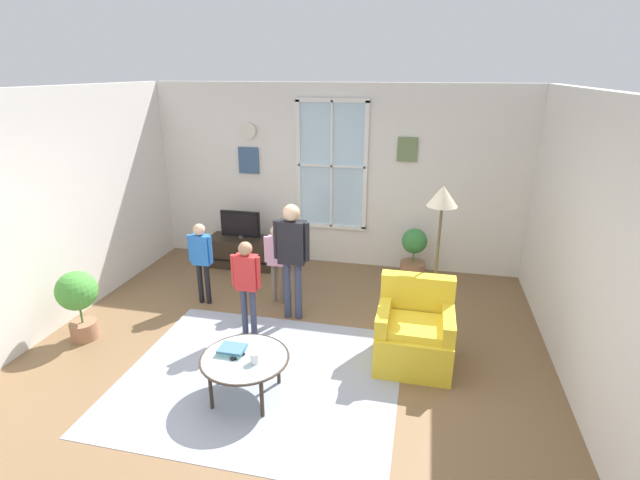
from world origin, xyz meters
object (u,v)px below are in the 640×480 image
object	(u,v)px
coffee_table	(245,359)
person_pink_shirt	(277,255)
remote_near_books	(238,356)
potted_plant_by_window	(414,253)
person_red_shirt	(247,278)
cup	(255,358)
television	(240,224)
potted_plant_corner	(78,297)
armchair	(414,333)
person_blue_shirt	(201,254)
floor_lamp	(441,212)
person_black_shirt	(292,249)
book_stack	(232,350)
tv_stand	(242,252)

from	to	relation	value
coffee_table	person_pink_shirt	distance (m)	1.91
remote_near_books	potted_plant_by_window	xyz separation A→B (m)	(1.47, 3.04, -0.04)
person_red_shirt	person_pink_shirt	bearing A→B (deg)	84.52
remote_near_books	cup	bearing A→B (deg)	-13.88
television	person_red_shirt	xyz separation A→B (m)	(0.83, -1.89, 0.03)
person_pink_shirt	person_red_shirt	world-z (taller)	person_red_shirt
remote_near_books	person_pink_shirt	world-z (taller)	person_pink_shirt
cup	potted_plant_corner	xyz separation A→B (m)	(-2.28, 0.60, 0.05)
armchair	person_pink_shirt	size ratio (longest dim) A/B	0.83
person_pink_shirt	person_red_shirt	bearing A→B (deg)	-95.48
coffee_table	cup	world-z (taller)	cup
coffee_table	person_blue_shirt	bearing A→B (deg)	126.33
potted_plant_corner	floor_lamp	world-z (taller)	floor_lamp
television	remote_near_books	size ratio (longest dim) A/B	4.38
person_black_shirt	person_red_shirt	size ratio (longest dim) A/B	1.27
person_red_shirt	potted_plant_by_window	size ratio (longest dim) A/B	1.50
person_black_shirt	potted_plant_corner	distance (m)	2.43
cup	potted_plant_corner	size ratio (longest dim) A/B	0.12
cup	book_stack	bearing A→B (deg)	157.03
book_stack	person_blue_shirt	size ratio (longest dim) A/B	0.22
person_blue_shirt	person_pink_shirt	size ratio (longest dim) A/B	1.03
tv_stand	cup	distance (m)	3.27
coffee_table	person_red_shirt	distance (m)	1.14
tv_stand	floor_lamp	xyz separation A→B (m)	(2.87, -1.43, 1.24)
person_black_shirt	armchair	bearing A→B (deg)	-22.58
tv_stand	person_blue_shirt	xyz separation A→B (m)	(-0.01, -1.28, 0.45)
person_pink_shirt	potted_plant_corner	world-z (taller)	person_pink_shirt
tv_stand	person_red_shirt	bearing A→B (deg)	-66.24
remote_near_books	person_blue_shirt	size ratio (longest dim) A/B	0.13
television	floor_lamp	world-z (taller)	floor_lamp
remote_near_books	potted_plant_corner	bearing A→B (deg)	165.17
armchair	remote_near_books	size ratio (longest dim) A/B	6.21
tv_stand	person_black_shirt	size ratio (longest dim) A/B	0.71
tv_stand	potted_plant_by_window	bearing A→B (deg)	2.17
tv_stand	coffee_table	xyz separation A→B (m)	(1.19, -2.93, 0.17)
tv_stand	potted_plant_by_window	world-z (taller)	potted_plant_by_window
book_stack	cup	distance (m)	0.28
potted_plant_by_window	cup	bearing A→B (deg)	-112.59
television	person_blue_shirt	xyz separation A→B (m)	(-0.01, -1.28, 0.00)
tv_stand	person_blue_shirt	bearing A→B (deg)	-90.62
tv_stand	potted_plant_by_window	size ratio (longest dim) A/B	1.35
person_black_shirt	remote_near_books	bearing A→B (deg)	-93.16
coffee_table	remote_near_books	world-z (taller)	remote_near_books
person_blue_shirt	person_pink_shirt	bearing A→B (deg)	13.66
coffee_table	person_black_shirt	xyz separation A→B (m)	(0.02, 1.52, 0.51)
television	potted_plant_corner	distance (m)	2.58
book_stack	person_pink_shirt	size ratio (longest dim) A/B	0.22
remote_near_books	person_red_shirt	size ratio (longest dim) A/B	0.12
remote_near_books	potted_plant_by_window	world-z (taller)	potted_plant_by_window
person_black_shirt	potted_plant_by_window	distance (m)	2.11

